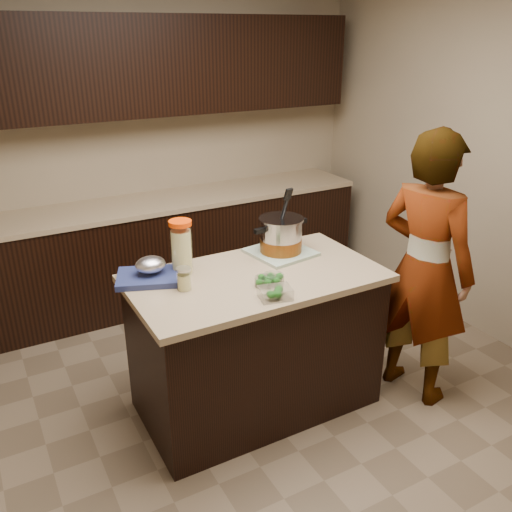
% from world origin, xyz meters
% --- Properties ---
extents(ground_plane, '(4.00, 4.00, 0.00)m').
position_xyz_m(ground_plane, '(0.00, 0.00, 0.00)').
color(ground_plane, brown).
rests_on(ground_plane, ground).
extents(room_shell, '(4.04, 4.04, 2.72)m').
position_xyz_m(room_shell, '(0.00, 0.00, 1.71)').
color(room_shell, tan).
rests_on(room_shell, ground).
extents(back_cabinets, '(3.60, 0.63, 2.33)m').
position_xyz_m(back_cabinets, '(0.00, 1.74, 0.94)').
color(back_cabinets, black).
rests_on(back_cabinets, ground).
extents(island, '(1.46, 0.81, 0.90)m').
position_xyz_m(island, '(0.00, 0.00, 0.45)').
color(island, black).
rests_on(island, ground).
extents(dish_towel, '(0.41, 0.41, 0.02)m').
position_xyz_m(dish_towel, '(0.29, 0.21, 0.91)').
color(dish_towel, '#547D5A').
rests_on(dish_towel, island).
extents(stock_pot, '(0.39, 0.30, 0.40)m').
position_xyz_m(stock_pot, '(0.29, 0.21, 1.01)').
color(stock_pot, '#B7B7BC').
rests_on(stock_pot, dish_towel).
extents(lemonade_pitcher, '(0.16, 0.16, 0.32)m').
position_xyz_m(lemonade_pitcher, '(-0.36, 0.23, 1.05)').
color(lemonade_pitcher, '#D4CC81').
rests_on(lemonade_pitcher, island).
extents(mason_jar, '(0.09, 0.09, 0.14)m').
position_xyz_m(mason_jar, '(-0.43, 0.03, 0.96)').
color(mason_jar, '#D4CC81').
rests_on(mason_jar, island).
extents(broccoli_tub_left, '(0.16, 0.16, 0.06)m').
position_xyz_m(broccoli_tub_left, '(0.03, -0.15, 0.93)').
color(broccoli_tub_left, silver).
rests_on(broccoli_tub_left, island).
extents(broccoli_tub_right, '(0.14, 0.14, 0.05)m').
position_xyz_m(broccoli_tub_right, '(-0.03, -0.15, 0.92)').
color(broccoli_tub_right, silver).
rests_on(broccoli_tub_right, island).
extents(broccoli_tub_rect, '(0.19, 0.16, 0.06)m').
position_xyz_m(broccoli_tub_rect, '(-0.05, -0.31, 0.93)').
color(broccoli_tub_rect, silver).
rests_on(broccoli_tub_rect, island).
extents(blue_tray, '(0.41, 0.37, 0.13)m').
position_xyz_m(blue_tray, '(-0.56, 0.24, 0.94)').
color(blue_tray, navy).
rests_on(blue_tray, island).
extents(person, '(0.54, 0.71, 1.73)m').
position_xyz_m(person, '(0.98, -0.35, 0.86)').
color(person, gray).
rests_on(person, ground).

